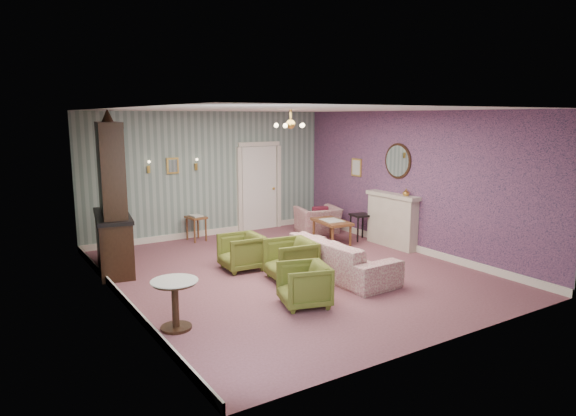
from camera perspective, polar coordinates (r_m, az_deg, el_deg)
floor at (r=9.36m, az=0.28°, el=-7.12°), size 7.00×7.00×0.00m
ceiling at (r=8.94m, az=0.30°, el=10.91°), size 7.00×7.00×0.00m
wall_back at (r=12.11m, az=-8.71°, el=3.73°), size 6.00×0.00×6.00m
wall_front at (r=6.43m, az=17.41°, el=-2.28°), size 6.00×0.00×6.00m
wall_left at (r=7.86m, az=-18.45°, el=-0.13°), size 0.00×7.00×7.00m
wall_right at (r=10.94m, az=13.65°, el=2.88°), size 0.00×7.00×7.00m
wall_right_floral at (r=10.93m, az=13.59°, el=2.88°), size 0.00×7.00×7.00m
door at (r=12.69m, az=-3.21°, el=2.44°), size 1.12×0.12×2.16m
olive_chair_a at (r=7.66m, az=1.78°, el=-8.32°), size 0.81×0.84×0.71m
olive_chair_b at (r=8.83m, az=0.28°, el=-5.57°), size 0.81×0.85×0.78m
olive_chair_c at (r=9.46m, az=-5.23°, el=-4.69°), size 0.70×0.75×0.73m
sofa_chintz at (r=9.10m, az=5.65°, el=-4.74°), size 0.76×2.33×0.90m
wingback_chair at (r=12.37m, az=3.35°, el=-0.86°), size 1.07×0.80×0.84m
dresser at (r=9.73m, az=-19.14°, el=1.59°), size 0.87×1.79×2.85m
fireplace at (r=11.26m, az=11.51°, el=-1.32°), size 0.30×1.40×1.16m
mantel_vase at (r=10.86m, az=13.01°, el=1.70°), size 0.15×0.15×0.15m
oval_mirror at (r=11.15m, az=12.11°, el=5.14°), size 0.04×0.76×0.84m
framed_print at (r=12.18m, az=7.65°, el=4.50°), size 0.04×0.34×0.42m
coffee_table at (r=11.44m, az=4.88°, el=-2.63°), size 0.68×1.07×0.51m
side_table_black at (r=11.75m, az=8.05°, el=-2.13°), size 0.46×0.46×0.60m
pedestal_table at (r=7.02m, az=-12.44°, el=-10.45°), size 0.75×0.75×0.68m
nesting_table at (r=11.78m, az=-10.17°, el=-2.15°), size 0.41×0.50×0.61m
gilt_mirror_back at (r=11.72m, az=-12.70°, el=4.61°), size 0.28×0.06×0.36m
sconce_left at (r=11.53m, az=-15.25°, el=4.42°), size 0.16×0.12×0.30m
sconce_right at (r=11.89m, az=-10.17°, el=4.78°), size 0.16×0.12×0.30m
chandelier at (r=8.94m, az=0.30°, el=9.18°), size 0.56×0.56×0.36m
burgundy_cushion at (r=12.21m, az=3.58°, el=-0.73°), size 0.41×0.28×0.39m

